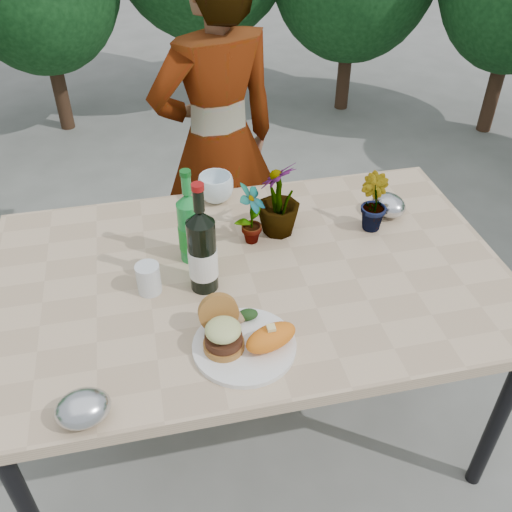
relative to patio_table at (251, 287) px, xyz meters
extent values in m
plane|color=slate|center=(0.00, 0.00, -0.69)|extent=(80.00, 80.00, 0.00)
cube|color=tan|center=(0.00, 0.00, 0.04)|extent=(1.60, 1.00, 0.04)
cylinder|color=black|center=(0.72, -0.42, -0.34)|extent=(0.05, 0.05, 0.71)
cylinder|color=black|center=(-0.72, 0.42, -0.34)|extent=(0.05, 0.05, 0.71)
cylinder|color=black|center=(0.72, 0.42, -0.34)|extent=(0.05, 0.05, 0.71)
cylinder|color=#382316|center=(-0.80, 2.80, -0.48)|extent=(0.10, 0.10, 0.42)
cylinder|color=#382316|center=(0.30, 3.00, -0.44)|extent=(0.10, 0.10, 0.50)
cylinder|color=#382316|center=(1.30, 2.70, -0.50)|extent=(0.10, 0.10, 0.38)
cylinder|color=#382316|center=(2.20, 2.10, -0.47)|extent=(0.10, 0.10, 0.44)
cylinder|color=white|center=(-0.08, -0.30, 0.06)|extent=(0.28, 0.28, 0.01)
cylinder|color=#B7722D|center=(-0.14, -0.30, 0.08)|extent=(0.11, 0.11, 0.02)
cylinder|color=#472314|center=(-0.14, -0.30, 0.10)|extent=(0.10, 0.10, 0.02)
ellipsoid|color=beige|center=(-0.14, -0.30, 0.14)|extent=(0.10, 0.10, 0.04)
cylinder|color=#B7722D|center=(-0.14, -0.23, 0.13)|extent=(0.11, 0.06, 0.11)
ellipsoid|color=orange|center=(-0.01, -0.32, 0.10)|extent=(0.17, 0.12, 0.06)
ellipsoid|color=olive|center=(-0.08, -0.21, 0.08)|extent=(0.04, 0.04, 0.02)
ellipsoid|color=#193814|center=(-0.05, -0.21, 0.09)|extent=(0.06, 0.04, 0.03)
cylinder|color=black|center=(-0.15, -0.03, 0.18)|extent=(0.08, 0.08, 0.24)
cylinder|color=white|center=(-0.15, -0.03, 0.15)|extent=(0.09, 0.09, 0.09)
cone|color=black|center=(-0.15, -0.03, 0.31)|extent=(0.08, 0.08, 0.04)
cylinder|color=black|center=(-0.15, -0.03, 0.37)|extent=(0.03, 0.03, 0.07)
cylinder|color=maroon|center=(-0.15, -0.03, 0.41)|extent=(0.04, 0.04, 0.02)
cylinder|color=#198D35|center=(-0.17, 0.12, 0.16)|extent=(0.07, 0.07, 0.21)
cylinder|color=#198C26|center=(-0.17, 0.12, 0.14)|extent=(0.08, 0.08, 0.08)
cone|color=#198D35|center=(-0.17, 0.12, 0.28)|extent=(0.07, 0.07, 0.04)
cylinder|color=#198D35|center=(-0.17, 0.12, 0.33)|extent=(0.03, 0.03, 0.06)
cylinder|color=#0C5919|center=(-0.17, 0.12, 0.37)|extent=(0.03, 0.03, 0.02)
cylinder|color=silver|center=(-0.31, -0.02, 0.10)|extent=(0.07, 0.07, 0.09)
imported|color=#205D1F|center=(0.04, 0.16, 0.17)|extent=(0.13, 0.14, 0.22)
imported|color=#285B1F|center=(0.45, 0.16, 0.16)|extent=(0.11, 0.12, 0.20)
imported|color=#24591E|center=(0.14, 0.20, 0.19)|extent=(0.20, 0.20, 0.26)
imported|color=white|center=(-0.04, 0.43, 0.11)|extent=(0.17, 0.17, 0.10)
ellipsoid|color=#B5B8BD|center=(-0.49, -0.44, 0.10)|extent=(0.14, 0.12, 0.08)
ellipsoid|color=#B7B9BE|center=(0.54, 0.21, 0.10)|extent=(0.15, 0.16, 0.08)
imported|color=#A67853|center=(0.03, 0.81, 0.08)|extent=(0.65, 0.52, 1.55)
camera|label=1|loc=(-0.27, -1.33, 1.21)|focal=40.00mm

